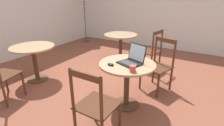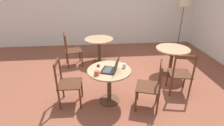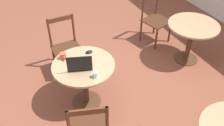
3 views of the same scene
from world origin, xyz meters
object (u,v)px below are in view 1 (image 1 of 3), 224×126
chair_near_right (158,66)px  laptop (132,60)px  cafe_table_mid (121,40)px  mug (133,69)px  floor_lamp (84,0)px  drinking_glass (133,54)px  chair_near_left (95,106)px  chair_mid_front (151,51)px  cafe_table_far (34,54)px  mouse (111,64)px  cafe_table_near (127,73)px

chair_near_right → laptop: (-0.72, 0.20, 0.31)m
cafe_table_mid → mug: bearing=-148.0°
floor_lamp → laptop: bearing=-131.8°
laptop → drinking_glass: laptop is taller
chair_near_left → mug: (0.57, -0.20, 0.30)m
chair_mid_front → drinking_glass: size_ratio=10.66×
mug → drinking_glass: (0.53, 0.24, 0.00)m
laptop → mug: 0.30m
chair_mid_front → mug: (-1.75, -0.34, 0.30)m
chair_mid_front → laptop: (-1.48, -0.21, 0.31)m
chair_near_left → drinking_glass: (1.10, 0.04, 0.30)m
mug → chair_near_right: bearing=-3.6°
cafe_table_far → chair_near_right: chair_near_right is taller
chair_near_left → mouse: (0.60, 0.15, 0.27)m
cafe_table_near → chair_mid_front: (1.51, 0.15, -0.10)m
mouse → mug: mug is taller
chair_near_left → laptop: (0.84, -0.06, 0.31)m
cafe_table_mid → cafe_table_far: bearing=152.0°
laptop → chair_near_left: bearing=175.6°
cafe_table_near → cafe_table_far: (-0.14, 1.97, 0.00)m
laptop → drinking_glass: size_ratio=4.51×
laptop → mug: (-0.27, -0.14, -0.01)m
cafe_table_mid → cafe_table_far: 2.05m
chair_mid_front → drinking_glass: chair_mid_front is taller
cafe_table_near → floor_lamp: 4.27m
mouse → drinking_glass: bearing=-13.5°
cafe_table_far → cafe_table_near: bearing=-85.9°
floor_lamp → cafe_table_near: bearing=-132.6°
laptop → mouse: (-0.23, 0.22, -0.04)m
floor_lamp → mouse: (-3.02, -2.90, -0.74)m
cafe_table_near → cafe_table_far: size_ratio=1.00×
chair_near_left → cafe_table_mid: bearing=21.9°
cafe_table_far → chair_near_left: (-0.66, -1.96, -0.10)m
chair_near_right → mouse: chair_near_right is taller
laptop → cafe_table_mid: bearing=32.8°
chair_near_left → drinking_glass: size_ratio=10.66×
mouse → drinking_glass: (0.49, -0.12, 0.03)m
drinking_glass → cafe_table_mid: bearing=34.8°
mug → cafe_table_far: bearing=87.5°
cafe_table_mid → laptop: 1.96m
cafe_table_near → chair_mid_front: size_ratio=0.88×
chair_mid_front → mouse: bearing=179.6°
cafe_table_near → floor_lamp: floor_lamp is taller
chair_mid_front → laptop: laptop is taller
mouse → mug: (-0.04, -0.36, 0.03)m
cafe_table_mid → mug: mug is taller
cafe_table_far → mouse: mouse is taller
cafe_table_mid → drinking_glass: (-1.38, -0.96, 0.20)m
chair_mid_front → mug: size_ratio=7.78×
cafe_table_mid → chair_near_left: size_ratio=0.88×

